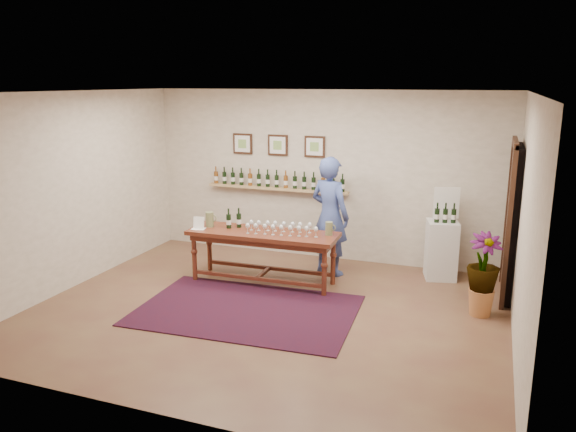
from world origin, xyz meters
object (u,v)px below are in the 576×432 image
(potted_plant, at_px, (483,275))
(display_pedestal, at_px, (441,250))
(tasting_table, at_px, (263,239))
(person, at_px, (330,216))

(potted_plant, bearing_deg, display_pedestal, 116.43)
(tasting_table, relative_size, display_pedestal, 2.51)
(tasting_table, xyz_separation_m, potted_plant, (3.08, -0.14, -0.12))
(potted_plant, xyz_separation_m, person, (-2.28, 0.88, 0.37))
(person, bearing_deg, tasting_table, 63.44)
(tasting_table, height_order, display_pedestal, display_pedestal)
(display_pedestal, xyz_separation_m, potted_plant, (0.63, -1.26, 0.10))
(tasting_table, bearing_deg, person, 40.95)
(display_pedestal, relative_size, person, 0.48)
(potted_plant, bearing_deg, person, 158.77)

